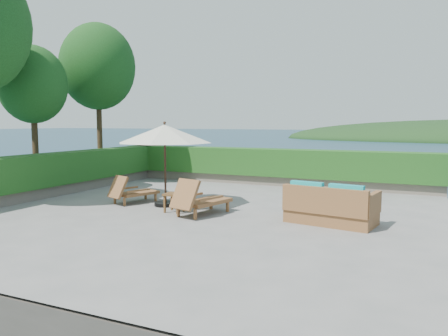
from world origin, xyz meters
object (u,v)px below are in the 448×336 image
at_px(patio_umbrella, 165,135).
at_px(wicker_loveseat, 330,208).
at_px(lounge_right, 199,200).
at_px(side_table, 174,197).
at_px(lounge_left, 132,191).

relative_size(patio_umbrella, wicker_loveseat, 1.52).
xyz_separation_m(patio_umbrella, wicker_loveseat, (4.65, -0.32, -1.62)).
distance_m(lounge_right, wicker_loveseat, 3.22).
height_order(lounge_right, wicker_loveseat, wicker_loveseat).
distance_m(patio_umbrella, side_table, 1.85).
xyz_separation_m(lounge_left, side_table, (1.79, -0.59, 0.06)).
bearing_deg(lounge_left, wicker_loveseat, 17.49).
xyz_separation_m(lounge_right, side_table, (-0.78, 0.06, 0.01)).
xyz_separation_m(patio_umbrella, lounge_right, (1.46, -0.72, -1.60)).
bearing_deg(side_table, patio_umbrella, 135.96).
xyz_separation_m(patio_umbrella, lounge_left, (-1.11, -0.07, -1.66)).
distance_m(lounge_left, side_table, 1.89).
bearing_deg(lounge_left, side_table, 1.85).
height_order(lounge_right, side_table, lounge_right).
distance_m(lounge_left, wicker_loveseat, 5.77).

